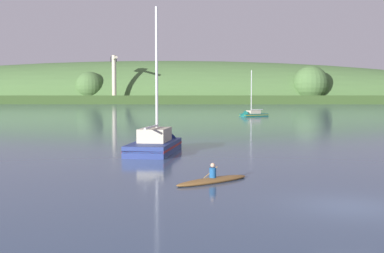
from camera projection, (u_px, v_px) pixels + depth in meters
The scene contains 6 objects.
ground at pixel (352, 207), 18.43m from camera, with size 1400.00×1400.00×0.00m, color #384C6B.
far_shoreline_hill at pixel (164, 102), 248.72m from camera, with size 445.14×92.23×41.44m.
dockside_crane at pixel (114, 81), 215.44m from camera, with size 4.89×13.44×20.87m.
sailboat_near_mooring at pixel (251, 116), 94.51m from camera, with size 6.21×4.54×9.69m.
sailboat_midwater_white at pixel (157, 147), 36.56m from camera, with size 4.24×8.56×11.60m.
canoe_with_paddler at pixel (213, 180), 23.68m from camera, with size 3.99×3.26×1.02m.
Camera 1 is at (-6.94, -17.83, 4.12)m, focal length 47.06 mm.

